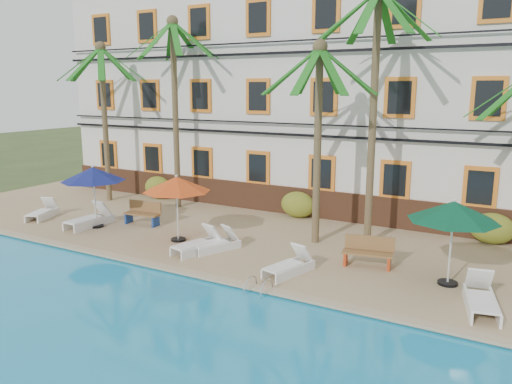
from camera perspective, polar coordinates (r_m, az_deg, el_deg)
The scene contains 23 objects.
ground at distance 16.05m, azimuth -7.23°, elevation -8.72°, with size 100.00×100.00×0.00m, color #384C23.
pool_deck at distance 20.03m, azimuth 1.28°, elevation -4.05°, with size 30.00×12.00×0.25m, color tan.
pool_coping at distance 15.28m, azimuth -9.28°, elevation -8.73°, with size 30.00×0.35×0.06m, color tan.
hotel_building at distance 23.79m, azimuth 7.08°, elevation 11.18°, with size 25.40×6.44×10.22m.
palm_a at distance 24.76m, azimuth -17.02°, elevation 10.00°, with size 3.97×3.97×7.44m.
palm_b at distance 22.59m, azimuth -9.29°, elevation 11.62°, with size 3.97×3.97×8.39m.
palm_c at distance 17.08m, azimuth 7.14°, elevation 8.78°, with size 3.97×3.97×6.92m.
palm_d at distance 17.23m, azimuth 13.40°, elevation 11.97°, with size 3.97×3.97×8.67m.
shrub_left at distance 24.99m, azimuth -11.11°, elevation 0.52°, with size 1.50×0.90×1.10m, color #285D1A.
shrub_mid at distance 20.99m, azimuth 4.81°, elevation -1.45°, with size 1.50×0.90×1.10m, color #285D1A.
shrub_right at distance 19.26m, azimuth 25.39°, elevation -3.79°, with size 1.50×0.90×1.10m, color #285D1A.
umbrella_blue at distance 20.16m, azimuth -18.12°, elevation 1.92°, with size 2.45×2.45×2.45m.
umbrella_red at distance 17.64m, azimuth -9.06°, elevation 0.85°, with size 2.39×2.39×2.40m.
umbrella_green at distance 14.46m, azimuth 21.64°, elevation -2.09°, with size 2.45×2.45×2.45m.
lounger_a at distance 22.74m, azimuth -23.17°, elevation -2.09°, with size 1.20×1.82×0.81m.
lounger_b at distance 20.70m, azimuth -18.44°, elevation -2.92°, with size 0.79×2.00×0.93m.
lounger_c at distance 16.75m, azimuth -6.56°, elevation -5.90°, with size 1.11×1.94×0.87m.
lounger_d at distance 16.87m, azimuth -4.52°, elevation -5.80°, with size 1.22×1.79×0.80m.
lounger_e at distance 14.80m, azimuth 3.85°, elevation -8.33°, with size 1.05×1.83×0.81m.
lounger_f at distance 13.69m, azimuth 24.34°, elevation -11.01°, with size 1.07×2.00×0.90m.
bench_left at distance 20.42m, azimuth -12.79°, elevation -2.32°, with size 1.54×0.62×0.93m.
bench_right at distance 15.68m, azimuth 12.64°, elevation -6.63°, with size 1.56×0.74×0.93m.
pool_ladder at distance 13.69m, azimuth 0.29°, elevation -11.21°, with size 0.54×0.74×0.74m.
Camera 1 is at (9.02, -12.03, 5.61)m, focal length 35.00 mm.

